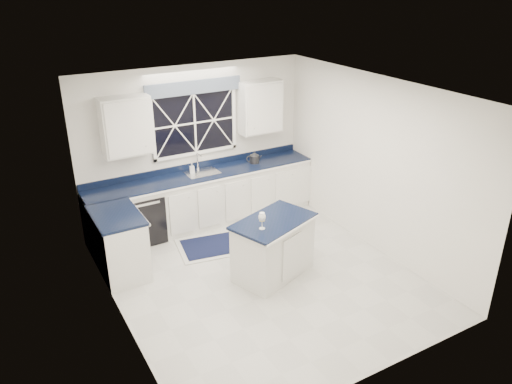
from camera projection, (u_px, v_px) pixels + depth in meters
ground at (262, 277)px, 7.21m from camera, size 4.50×4.50×0.00m
back_wall at (195, 145)px, 8.45m from camera, size 4.00×0.10×2.70m
base_cabinets at (190, 207)px, 8.29m from camera, size 3.99×1.60×0.90m
countertop at (203, 174)px, 8.38m from camera, size 3.98×0.64×0.04m
dishwasher at (143, 216)px, 8.09m from camera, size 0.60×0.58×0.82m
window at (195, 118)px, 8.21m from camera, size 1.65×0.09×1.26m
upper_cabinets at (197, 116)px, 8.09m from camera, size 3.10×0.34×0.90m
faucet at (198, 161)px, 8.47m from camera, size 0.05×0.20×0.30m
island at (273, 247)px, 7.12m from camera, size 1.34×1.06×0.88m
rug at (221, 244)px, 8.05m from camera, size 1.47×1.04×0.02m
kettle at (254, 158)px, 8.80m from camera, size 0.27×0.21×0.20m
wine_glass at (262, 218)px, 6.64m from camera, size 0.10×0.10×0.24m
soap_bottle at (192, 168)px, 8.36m from camera, size 0.09×0.09×0.17m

